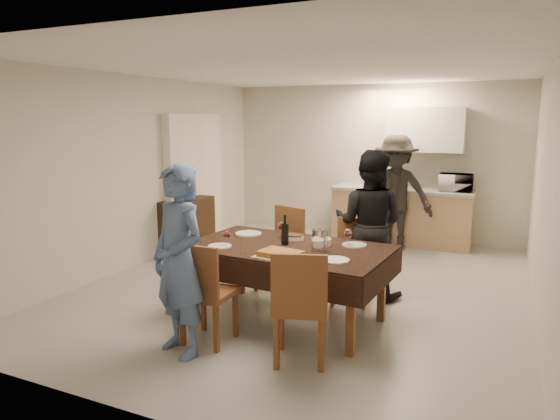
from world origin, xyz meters
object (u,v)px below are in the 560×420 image
Objects in this scene: person_kitchen at (395,193)px; wine_bottle at (285,230)px; console at (188,225)px; microwave at (456,183)px; dining_table at (287,250)px; savoury_tart at (281,254)px; person_near at (179,261)px; person_far at (369,224)px; water_jug at (186,185)px; water_pitcher at (319,240)px.

wine_bottle is at bearing -97.64° from person_kitchen.
console is 2.89× the size of wine_bottle.
person_kitchen is at bearing 28.15° from microwave.
savoury_tart is (0.10, -0.38, 0.06)m from dining_table.
person_near reaches higher than microwave.
person_far reaches higher than console.
water_jug is at bearing 143.92° from wine_bottle.
savoury_tart is at bearing 73.16° from person_far.
microwave is 0.30× the size of person_near.
person_far is at bearing -85.68° from person_kitchen.
microwave is at bearing 89.69° from person_near.
console is 2.07× the size of water_jug.
savoury_tart is at bearing -70.77° from wine_bottle.
person_far is at bearing -14.24° from water_jug.
water_jug is at bearing 0.00° from console.
microwave is 2.76m from person_far.
water_pitcher is at bearing -33.46° from console.
water_jug is 0.87× the size of microwave.
savoury_tart is at bearing -40.46° from water_jug.
person_near is (-0.65, -0.67, 0.03)m from savoury_tart.
water_pitcher is (0.35, -0.05, 0.14)m from dining_table.
water_pitcher reaches higher than console.
person_far reaches higher than wine_bottle.
person_kitchen is (0.43, 3.22, -0.03)m from wine_bottle.
person_far reaches higher than dining_table.
water_jug is 3.00m from wine_bottle.
microwave is at bearing 28.15° from person_kitchen.
water_pitcher is at bearing 80.32° from person_far.
water_pitcher is at bearing -3.89° from dining_table.
dining_table is 2.32× the size of console.
savoury_tart is at bearing -40.46° from console.
console is at bearing 0.00° from water_jug.
person_near reaches higher than water_jug.
person_near is at bearing -56.11° from water_jug.
person_far reaches higher than microwave.
person_near is (1.93, -2.87, 0.42)m from console.
person_near is at bearing -113.41° from dining_table.
dining_table is at bearing -36.28° from water_jug.
water_jug is (-2.48, 1.82, 0.30)m from dining_table.
person_near is 4.42m from person_kitchen.
wine_bottle is at bearing -36.08° from console.
water_pitcher is 0.48× the size of savoury_tart.
wine_bottle is 3.89m from microwave.
wine_bottle is at bearing 165.96° from water_pitcher.
person_kitchen reaches higher than microwave.
person_far reaches higher than water_jug.
person_far is at bearing 66.59° from dining_table.
person_kitchen reaches higher than wine_bottle.
water_pitcher is (0.40, -0.10, -0.05)m from wine_bottle.
water_jug is 3.21m from person_kitchen.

